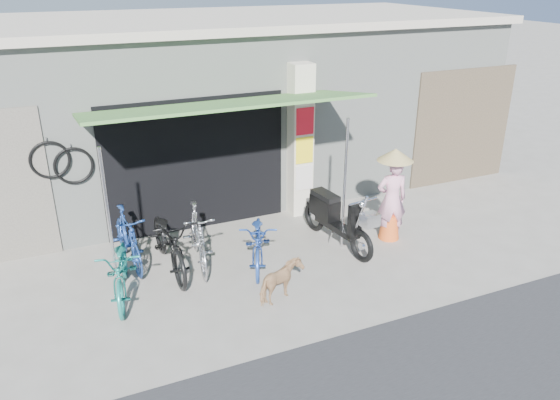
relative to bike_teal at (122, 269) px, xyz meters
name	(u,v)px	position (x,y,z in m)	size (l,w,h in m)	color
ground	(316,277)	(2.91, -0.69, -0.46)	(80.00, 80.00, 0.00)	gray
bicycle_shop	(216,100)	(2.91, 4.40, 1.38)	(12.30, 5.30, 3.66)	#9FA59D
shop_pillar	(300,141)	(3.76, 1.76, 1.04)	(0.42, 0.44, 3.00)	beige
awning	(225,107)	(2.01, 0.94, 2.06)	(4.60, 1.88, 2.72)	#3E6D31
neighbour_right	(463,127)	(7.91, 1.90, 0.84)	(2.60, 0.06, 2.60)	brown
bike_teal	(122,269)	(0.00, 0.00, 0.00)	(0.61, 1.74, 0.91)	#1D8378
bike_blue	(128,238)	(0.24, 0.95, 0.03)	(0.46, 1.61, 0.97)	navy
bike_black	(169,241)	(0.83, 0.50, 0.06)	(0.69, 1.97, 1.03)	black
bike_silver	(198,237)	(1.30, 0.48, 0.06)	(0.49, 1.72, 1.03)	#B8B7BD
bike_navy	(259,241)	(2.22, 0.07, -0.01)	(0.59, 1.68, 0.88)	#22459D
street_dog	(281,282)	(2.12, -1.07, -0.14)	(0.34, 0.74, 0.63)	tan
moped	(335,218)	(3.75, 0.22, 0.05)	(0.60, 1.97, 1.12)	black
nun	(392,195)	(4.78, 0.03, 0.40)	(0.64, 0.64, 1.73)	pink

